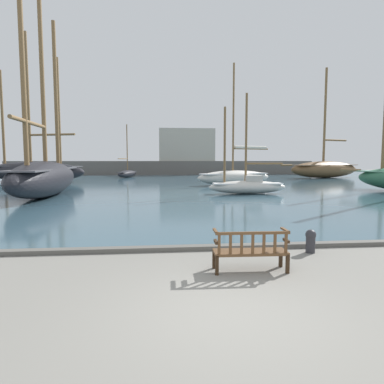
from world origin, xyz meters
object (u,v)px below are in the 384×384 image
sailboat_nearest_port (325,169)px  sailboat_outer_port (235,176)px  sailboat_far_starboard (45,175)px  sailboat_centre_channel (127,173)px  sailboat_nearest_starboard (34,169)px  sailboat_far_port (247,185)px  park_bench (251,250)px  mooring_bollard (311,240)px

sailboat_nearest_port → sailboat_outer_port: 18.55m
sailboat_far_starboard → sailboat_centre_channel: bearing=82.6°
sailboat_nearest_starboard → sailboat_centre_channel: sailboat_nearest_starboard is taller
sailboat_far_starboard → sailboat_far_port: bearing=1.6°
sailboat_nearest_starboard → sailboat_far_port: bearing=-37.6°
sailboat_outer_port → sailboat_far_starboard: bearing=-148.3°
sailboat_nearest_port → sailboat_nearest_starboard: bearing=-172.0°
sailboat_outer_port → sailboat_centre_channel: 19.03m
sailboat_far_starboard → sailboat_far_port: size_ratio=2.28×
park_bench → sailboat_centre_channel: sailboat_centre_channel is taller
park_bench → sailboat_nearest_port: bearing=61.0°
sailboat_far_starboard → sailboat_outer_port: (14.57, 9.00, -0.54)m
sailboat_nearest_starboard → mooring_bollard: 34.44m
sailboat_outer_port → mooring_bollard: sailboat_outer_port is taller
park_bench → sailboat_nearest_starboard: (-15.23, 31.13, 0.96)m
sailboat_centre_channel → mooring_bollard: bearing=-78.2°
sailboat_far_port → sailboat_centre_channel: bearing=113.4°
sailboat_outer_port → sailboat_centre_channel: bearing=126.9°
sailboat_nearest_starboard → mooring_bollard: (17.21, -29.82, -1.09)m
park_bench → mooring_bollard: bearing=33.7°
sailboat_far_starboard → sailboat_nearest_port: size_ratio=1.11×
mooring_bollard → park_bench: bearing=-146.3°
sailboat_centre_channel → mooring_bollard: size_ratio=11.58×
sailboat_nearest_port → sailboat_centre_channel: (-26.10, 3.90, -0.67)m
sailboat_nearest_port → sailboat_far_port: bearing=-128.3°
sailboat_centre_channel → sailboat_nearest_port: bearing=-8.5°
park_bench → sailboat_nearest_starboard: 34.67m
park_bench → sailboat_far_port: (4.25, 16.16, 0.22)m
sailboat_far_starboard → sailboat_centre_channel: 24.44m
sailboat_nearest_port → sailboat_centre_channel: sailboat_nearest_port is taller
sailboat_nearest_starboard → sailboat_outer_port: (20.55, -6.36, -0.52)m
park_bench → sailboat_centre_channel: 40.46m
sailboat_outer_port → sailboat_centre_channel: size_ratio=1.58×
sailboat_far_starboard → sailboat_centre_channel: (3.16, 24.22, -0.82)m
sailboat_centre_channel → sailboat_far_port: bearing=-66.6°
sailboat_nearest_port → sailboat_far_starboard: bearing=-145.2°
sailboat_far_port → sailboat_nearest_port: bearing=51.7°
park_bench → sailboat_far_starboard: 18.31m
park_bench → sailboat_outer_port: size_ratio=0.14×
sailboat_far_starboard → sailboat_outer_port: sailboat_far_starboard is taller
sailboat_nearest_starboard → sailboat_centre_channel: (9.14, 8.86, -0.80)m
sailboat_far_starboard → mooring_bollard: bearing=-52.2°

